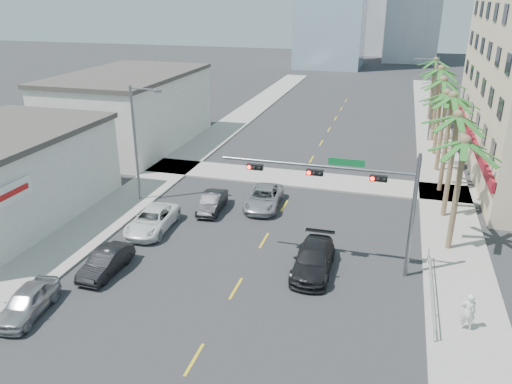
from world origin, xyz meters
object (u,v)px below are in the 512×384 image
Objects in this scene: traffic_signal_mast at (355,189)px; car_lane_left at (212,202)px; car_parked_near at (27,302)px; pedestrian at (468,312)px; car_lane_right at (314,260)px; car_lane_center at (264,198)px; car_parked_far at (152,220)px; car_parked_mid at (106,262)px.

traffic_signal_mast reaches higher than car_lane_left.
car_parked_near is 21.72m from pedestrian.
car_lane_center is at bearing 121.29° from car_lane_right.
car_parked_near is (-15.18, -9.09, -4.33)m from traffic_signal_mast.
car_parked_near is 0.80× the size of car_lane_right.
car_parked_near is 15.43m from car_lane_left.
traffic_signal_mast is at bearing -38.16° from pedestrian.
car_lane_center is at bearing 40.74° from car_parked_far.
car_lane_right reaches higher than car_lane_center.
traffic_signal_mast is 2.68× the size of car_lane_left.
car_lane_center reaches higher than car_lane_left.
car_lane_left is at bearing -157.63° from car_lane_center.
car_parked_mid is 0.80× the size of car_parked_far.
car_lane_left is at bearing 53.59° from car_parked_far.
car_lane_right reaches higher than car_parked_mid.
pedestrian is (13.32, -11.95, 0.39)m from car_lane_center.
car_lane_right is at bearing 17.78° from car_parked_mid.
traffic_signal_mast is 2.10× the size of car_lane_center.
pedestrian is at bearing -35.96° from car_lane_left.
car_lane_left is (4.40, 14.79, -0.04)m from car_parked_near.
traffic_signal_mast reaches higher than car_lane_center.
pedestrian is at bearing -19.73° from car_parked_far.
car_lane_right is at bearing 23.82° from car_parked_near.
car_parked_far is at bearing -18.49° from pedestrian.
car_lane_left is 0.78× the size of car_lane_center.
car_parked_far is 0.99× the size of car_lane_right.
car_parked_far is (-13.58, 1.48, -4.33)m from traffic_signal_mast.
traffic_signal_mast is at bearing 24.42° from car_lane_right.
car_parked_far is 5.06m from car_lane_left.
car_parked_mid is 10.46m from car_lane_left.
car_lane_right reaches higher than car_parked_far.
car_parked_far reaches higher than car_parked_mid.
traffic_signal_mast is at bearing -9.07° from car_parked_far.
pedestrian is (6.03, -4.47, -3.94)m from traffic_signal_mast.
car_lane_center is (-7.28, 7.48, -4.32)m from traffic_signal_mast.
car_parked_near is at bearing -111.36° from car_lane_left.
car_parked_near is 0.81× the size of car_parked_far.
traffic_signal_mast is 14.93m from car_parked_mid.
car_parked_near is at bearing -149.14° from car_lane_right.
pedestrian is (19.62, -5.96, 0.39)m from car_parked_far.
car_parked_near is 1.03× the size of car_lane_left.
car_parked_near is at bearing -107.49° from car_parked_mid.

